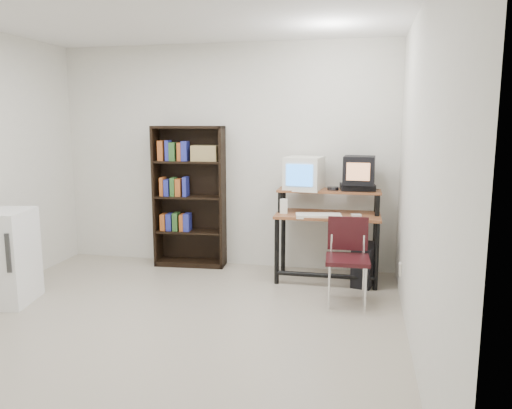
% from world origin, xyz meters
% --- Properties ---
extents(floor, '(4.00, 4.00, 0.01)m').
position_xyz_m(floor, '(0.00, 0.00, -0.01)').
color(floor, '#B4A995').
rests_on(floor, ground).
extents(ceiling, '(4.00, 4.00, 0.01)m').
position_xyz_m(ceiling, '(0.00, 0.00, 2.60)').
color(ceiling, white).
rests_on(ceiling, back_wall).
extents(back_wall, '(4.00, 0.01, 2.60)m').
position_xyz_m(back_wall, '(0.00, 2.00, 1.30)').
color(back_wall, silver).
rests_on(back_wall, floor).
extents(right_wall, '(0.01, 4.00, 2.60)m').
position_xyz_m(right_wall, '(2.00, 0.00, 1.30)').
color(right_wall, silver).
rests_on(right_wall, floor).
extents(computer_desk, '(1.11, 0.57, 0.98)m').
position_xyz_m(computer_desk, '(1.25, 1.62, 0.68)').
color(computer_desk, brown).
rests_on(computer_desk, floor).
extents(crt_monitor, '(0.43, 0.44, 0.36)m').
position_xyz_m(crt_monitor, '(0.97, 1.71, 1.15)').
color(crt_monitor, white).
rests_on(crt_monitor, computer_desk).
extents(vcr, '(0.39, 0.30, 0.08)m').
position_xyz_m(vcr, '(1.55, 1.74, 1.01)').
color(vcr, black).
rests_on(vcr, computer_desk).
extents(crt_tv, '(0.34, 0.34, 0.30)m').
position_xyz_m(crt_tv, '(1.56, 1.70, 1.20)').
color(crt_tv, black).
rests_on(crt_tv, vcr).
extents(cd_spindle, '(0.14, 0.14, 0.05)m').
position_xyz_m(cd_spindle, '(1.29, 1.67, 0.99)').
color(cd_spindle, '#26262B').
rests_on(cd_spindle, computer_desk).
extents(keyboard, '(0.50, 0.28, 0.03)m').
position_xyz_m(keyboard, '(1.16, 1.45, 0.74)').
color(keyboard, white).
rests_on(keyboard, computer_desk).
extents(mousepad, '(0.23, 0.20, 0.01)m').
position_xyz_m(mousepad, '(1.54, 1.52, 0.72)').
color(mousepad, black).
rests_on(mousepad, computer_desk).
extents(mouse, '(0.11, 0.08, 0.03)m').
position_xyz_m(mouse, '(1.55, 1.52, 0.74)').
color(mouse, white).
rests_on(mouse, mousepad).
extents(desk_speaker, '(0.09, 0.09, 0.17)m').
position_xyz_m(desk_speaker, '(0.78, 1.54, 0.80)').
color(desk_speaker, white).
rests_on(desk_speaker, computer_desk).
extents(pc_tower, '(0.30, 0.48, 0.42)m').
position_xyz_m(pc_tower, '(1.66, 1.56, 0.21)').
color(pc_tower, black).
rests_on(pc_tower, floor).
extents(school_chair, '(0.42, 0.42, 0.81)m').
position_xyz_m(school_chair, '(1.49, 0.97, 0.50)').
color(school_chair, black).
rests_on(school_chair, floor).
extents(bookshelf, '(0.85, 0.33, 1.66)m').
position_xyz_m(bookshelf, '(-0.40, 1.85, 0.86)').
color(bookshelf, black).
rests_on(bookshelf, floor).
extents(mini_fridge, '(0.61, 0.61, 0.89)m').
position_xyz_m(mini_fridge, '(-1.72, 0.27, 0.45)').
color(mini_fridge, white).
rests_on(mini_fridge, floor).
extents(wall_outlet, '(0.02, 0.08, 0.12)m').
position_xyz_m(wall_outlet, '(1.99, 1.15, 0.30)').
color(wall_outlet, beige).
rests_on(wall_outlet, right_wall).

